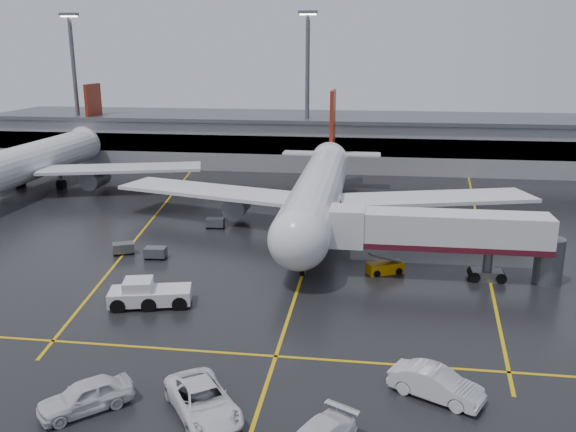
# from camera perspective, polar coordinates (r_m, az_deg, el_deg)

# --- Properties ---
(ground) EXTENTS (220.00, 220.00, 0.00)m
(ground) POSITION_cam_1_polar(r_m,az_deg,el_deg) (60.22, 2.15, -3.24)
(ground) COLOR black
(ground) RESTS_ON ground
(apron_line_centre) EXTENTS (0.25, 90.00, 0.02)m
(apron_line_centre) POSITION_cam_1_polar(r_m,az_deg,el_deg) (60.22, 2.15, -3.24)
(apron_line_centre) COLOR gold
(apron_line_centre) RESTS_ON ground
(apron_line_stop) EXTENTS (60.00, 0.25, 0.02)m
(apron_line_stop) POSITION_cam_1_polar(r_m,az_deg,el_deg) (40.13, -1.17, -13.19)
(apron_line_stop) COLOR gold
(apron_line_stop) RESTS_ON ground
(apron_line_left) EXTENTS (9.99, 69.35, 0.02)m
(apron_line_left) POSITION_cam_1_polar(r_m,az_deg,el_deg) (74.10, -12.60, -0.04)
(apron_line_left) COLOR gold
(apron_line_left) RESTS_ON ground
(apron_line_right) EXTENTS (7.57, 69.64, 0.02)m
(apron_line_right) POSITION_cam_1_polar(r_m,az_deg,el_deg) (70.58, 17.72, -1.17)
(apron_line_right) COLOR gold
(apron_line_right) RESTS_ON ground
(terminal) EXTENTS (122.00, 19.00, 8.60)m
(terminal) POSITION_cam_1_polar(r_m,az_deg,el_deg) (105.94, 4.87, 7.21)
(terminal) COLOR gray
(terminal) RESTS_ON ground
(light_mast_left) EXTENTS (3.00, 1.20, 25.45)m
(light_mast_left) POSITION_cam_1_polar(r_m,az_deg,el_deg) (111.15, -19.60, 12.04)
(light_mast_left) COLOR #595B60
(light_mast_left) RESTS_ON ground
(light_mast_mid) EXTENTS (3.00, 1.20, 25.45)m
(light_mast_mid) POSITION_cam_1_polar(r_m,az_deg,el_deg) (99.50, 1.86, 12.61)
(light_mast_mid) COLOR #595B60
(light_mast_mid) RESTS_ON ground
(main_airliner) EXTENTS (48.80, 45.60, 14.10)m
(main_airliner) POSITION_cam_1_polar(r_m,az_deg,el_deg) (68.40, 3.03, 2.67)
(main_airliner) COLOR silver
(main_airliner) RESTS_ON ground
(second_airliner) EXTENTS (48.80, 45.60, 14.10)m
(second_airliner) POSITION_cam_1_polar(r_m,az_deg,el_deg) (93.07, -23.06, 4.85)
(second_airliner) COLOR silver
(second_airliner) RESTS_ON ground
(jet_bridge) EXTENTS (19.90, 3.40, 6.05)m
(jet_bridge) POSITION_cam_1_polar(r_m,az_deg,el_deg) (53.40, 14.30, -1.74)
(jet_bridge) COLOR silver
(jet_bridge) RESTS_ON ground
(pushback_tractor) EXTENTS (6.66, 3.95, 2.23)m
(pushback_tractor) POSITION_cam_1_polar(r_m,az_deg,el_deg) (48.39, -13.16, -7.29)
(pushback_tractor) COLOR silver
(pushback_tractor) RESTS_ON ground
(belt_loader) EXTENTS (3.47, 2.56, 2.03)m
(belt_loader) POSITION_cam_1_polar(r_m,az_deg,el_deg) (54.63, 9.18, -4.86)
(belt_loader) COLOR #C37C03
(belt_loader) RESTS_ON ground
(service_van_a) EXTENTS (5.94, 6.79, 1.74)m
(service_van_a) POSITION_cam_1_polar(r_m,az_deg,el_deg) (34.36, -8.08, -17.01)
(service_van_a) COLOR white
(service_van_a) RESTS_ON ground
(service_van_c) EXTENTS (5.62, 4.11, 1.77)m
(service_van_c) POSITION_cam_1_polar(r_m,az_deg,el_deg) (36.53, 13.89, -15.20)
(service_van_c) COLOR silver
(service_van_c) RESTS_ON ground
(service_van_d) EXTENTS (5.18, 5.00, 1.75)m
(service_van_d) POSITION_cam_1_polar(r_m,az_deg,el_deg) (36.22, -18.69, -15.90)
(service_van_d) COLOR silver
(service_van_d) RESTS_ON ground
(baggage_cart_a) EXTENTS (2.09, 1.44, 1.12)m
(baggage_cart_a) POSITION_cam_1_polar(r_m,az_deg,el_deg) (58.94, -12.49, -3.39)
(baggage_cart_a) COLOR #595B60
(baggage_cart_a) RESTS_ON ground
(baggage_cart_b) EXTENTS (2.37, 2.04, 1.12)m
(baggage_cart_b) POSITION_cam_1_polar(r_m,az_deg,el_deg) (61.01, -15.37, -2.93)
(baggage_cart_b) COLOR #595B60
(baggage_cart_b) RESTS_ON ground
(baggage_cart_c) EXTENTS (2.10, 1.46, 1.12)m
(baggage_cart_c) POSITION_cam_1_polar(r_m,az_deg,el_deg) (68.00, -6.94, -0.61)
(baggage_cart_c) COLOR #595B60
(baggage_cart_c) RESTS_ON ground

